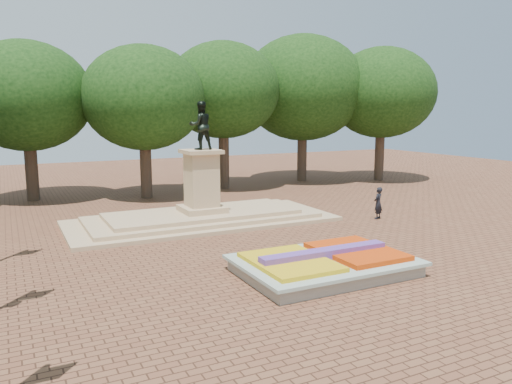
# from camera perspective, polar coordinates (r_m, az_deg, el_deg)

# --- Properties ---
(ground) EXTENTS (90.00, 90.00, 0.00)m
(ground) POSITION_cam_1_polar(r_m,az_deg,el_deg) (19.85, 2.09, -8.03)
(ground) COLOR brown
(ground) RESTS_ON ground
(flower_bed) EXTENTS (6.30, 4.30, 0.91)m
(flower_bed) POSITION_cam_1_polar(r_m,az_deg,el_deg) (18.64, 7.89, -8.06)
(flower_bed) COLOR gray
(flower_bed) RESTS_ON ground
(monument) EXTENTS (14.00, 6.00, 6.40)m
(monument) POSITION_cam_1_polar(r_m,az_deg,el_deg) (26.73, -6.19, -1.63)
(monument) COLOR tan
(monument) RESTS_ON ground
(tree_row_back) EXTENTS (44.80, 8.80, 10.43)m
(tree_row_back) POSITION_cam_1_polar(r_m,az_deg,el_deg) (36.47, -8.48, 10.34)
(tree_row_back) COLOR #382A1E
(tree_row_back) RESTS_ON ground
(pedestrian) EXTENTS (0.77, 0.67, 1.77)m
(pedestrian) POSITION_cam_1_polar(r_m,az_deg,el_deg) (28.29, 13.77, -1.24)
(pedestrian) COLOR black
(pedestrian) RESTS_ON ground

